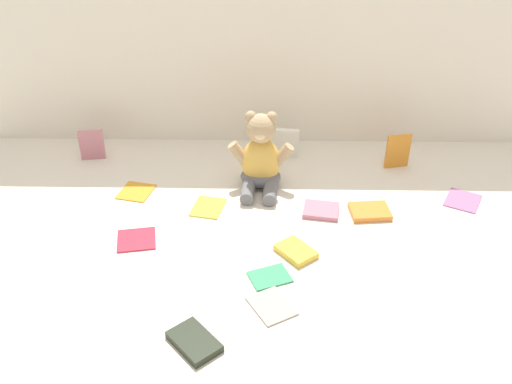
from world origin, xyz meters
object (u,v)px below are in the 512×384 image
object	(u,v)px
book_case_3	(92,145)
book_case_5	(398,151)
book_case_0	(136,239)
book_case_8	(463,200)
book_case_6	(136,191)
teddy_bear	(261,160)
book_case_9	(321,210)
book_case_11	(285,143)
book_case_4	(271,305)
book_case_10	(270,276)
book_case_12	(208,207)
book_case_1	(296,251)
book_case_2	(370,212)
book_case_7	(194,342)

from	to	relation	value
book_case_3	book_case_5	bearing A→B (deg)	-11.21
book_case_0	book_case_8	distance (m)	0.93
book_case_6	teddy_bear	bearing A→B (deg)	-159.49
book_case_9	book_case_11	xyz separation A→B (m)	(-0.10, 0.32, 0.04)
book_case_6	book_case_8	distance (m)	0.96
teddy_bear	book_case_4	world-z (taller)	teddy_bear
book_case_10	book_case_12	distance (m)	0.34
book_case_1	book_case_2	world-z (taller)	same
book_case_8	book_case_9	bearing A→B (deg)	-143.29
book_case_3	book_case_6	world-z (taller)	book_case_3
book_case_0	book_case_7	world-z (taller)	book_case_7
book_case_5	book_case_12	size ratio (longest dim) A/B	1.09
teddy_bear	book_case_7	bearing A→B (deg)	-98.19
book_case_0	book_case_7	distance (m)	0.40
book_case_11	book_case_12	size ratio (longest dim) A/B	0.95
book_case_3	book_case_7	world-z (taller)	book_case_3
book_case_7	book_case_3	bearing A→B (deg)	-103.75
book_case_5	book_case_9	xyz separation A→B (m)	(-0.26, -0.26, -0.05)
book_case_8	book_case_11	distance (m)	0.57
book_case_12	book_case_8	bearing A→B (deg)	-164.82
book_case_0	book_case_2	size ratio (longest dim) A/B	0.91
book_case_10	book_case_12	size ratio (longest dim) A/B	0.91
book_case_8	book_case_12	xyz separation A→B (m)	(-0.74, -0.05, 0.00)
book_case_1	book_case_2	xyz separation A→B (m)	(0.21, 0.18, -0.00)
book_case_0	book_case_10	bearing A→B (deg)	147.44
book_case_7	book_case_8	world-z (taller)	book_case_7
book_case_0	book_case_2	world-z (taller)	book_case_2
book_case_7	book_case_4	bearing A→B (deg)	174.21
book_case_10	book_case_11	xyz separation A→B (m)	(0.05, 0.60, 0.04)
book_case_7	book_case_9	distance (m)	0.58
book_case_2	book_case_1	bearing A→B (deg)	-55.15
book_case_2	book_case_9	xyz separation A→B (m)	(-0.14, 0.01, -0.00)
book_case_1	book_case_12	size ratio (longest dim) A/B	0.93
book_case_0	book_case_4	size ratio (longest dim) A/B	0.94
book_case_0	book_case_11	bearing A→B (deg)	-141.28
book_case_1	book_case_11	bearing A→B (deg)	53.02
book_case_0	book_case_12	bearing A→B (deg)	-148.81
book_case_6	book_case_11	world-z (taller)	book_case_11
book_case_0	book_case_9	distance (m)	0.51
book_case_0	book_case_5	world-z (taller)	book_case_5
book_case_7	book_case_8	xyz separation A→B (m)	(0.72, 0.56, -0.00)
book_case_5	book_case_7	xyz separation A→B (m)	(-0.56, -0.76, -0.05)
book_case_10	book_case_12	world-z (taller)	book_case_10
book_case_0	book_case_4	world-z (taller)	same
book_case_7	book_case_12	distance (m)	0.51
book_case_0	book_case_12	world-z (taller)	same
book_case_12	book_case_6	bearing A→B (deg)	-8.31
teddy_bear	book_case_2	distance (m)	0.35
book_case_1	book_case_8	world-z (taller)	book_case_1
book_case_5	book_case_9	world-z (taller)	book_case_5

